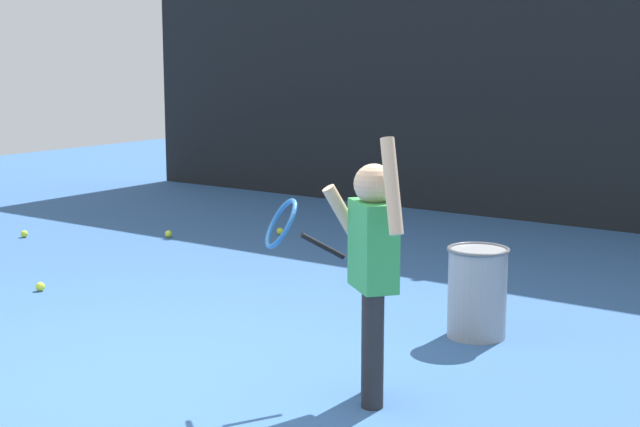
% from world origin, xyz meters
% --- Properties ---
extents(ground_plane, '(20.00, 20.00, 0.00)m').
position_xyz_m(ground_plane, '(0.00, 0.00, 0.00)').
color(ground_plane, '#335B93').
extents(back_fence_windscreen, '(11.05, 0.08, 3.67)m').
position_xyz_m(back_fence_windscreen, '(0.00, 5.75, 1.84)').
color(back_fence_windscreen, black).
rests_on(back_fence_windscreen, ground).
extents(fence_post_0, '(0.09, 0.09, 3.82)m').
position_xyz_m(fence_post_0, '(-5.38, 5.81, 1.91)').
color(fence_post_0, slate).
rests_on(fence_post_0, ground).
extents(fence_post_1, '(0.09, 0.09, 3.82)m').
position_xyz_m(fence_post_1, '(-2.69, 5.81, 1.91)').
color(fence_post_1, slate).
rests_on(fence_post_1, ground).
extents(fence_post_2, '(0.09, 0.09, 3.82)m').
position_xyz_m(fence_post_2, '(0.00, 5.81, 1.91)').
color(fence_post_2, slate).
rests_on(fence_post_2, ground).
extents(tennis_player, '(0.89, 0.51, 1.35)m').
position_xyz_m(tennis_player, '(1.15, 0.48, 0.73)').
color(tennis_player, '#232326').
rests_on(tennis_player, ground).
extents(ball_hopper, '(0.38, 0.38, 0.56)m').
position_xyz_m(ball_hopper, '(1.10, 1.78, 0.29)').
color(ball_hopper, gray).
rests_on(ball_hopper, ground).
extents(tennis_ball_1, '(0.07, 0.07, 0.07)m').
position_xyz_m(tennis_ball_1, '(-2.69, 2.91, 0.03)').
color(tennis_ball_1, '#CCE033').
rests_on(tennis_ball_1, ground).
extents(tennis_ball_4, '(0.07, 0.07, 0.07)m').
position_xyz_m(tennis_ball_4, '(-1.93, 3.64, 0.03)').
color(tennis_ball_4, '#CCE033').
rests_on(tennis_ball_4, ground).
extents(tennis_ball_6, '(0.07, 0.07, 0.07)m').
position_xyz_m(tennis_ball_6, '(-3.79, 2.11, 0.03)').
color(tennis_ball_6, '#CCE033').
rests_on(tennis_ball_6, ground).
extents(tennis_ball_7, '(0.07, 0.07, 0.07)m').
position_xyz_m(tennis_ball_7, '(-2.00, 0.91, 0.03)').
color(tennis_ball_7, '#CCE033').
rests_on(tennis_ball_7, ground).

